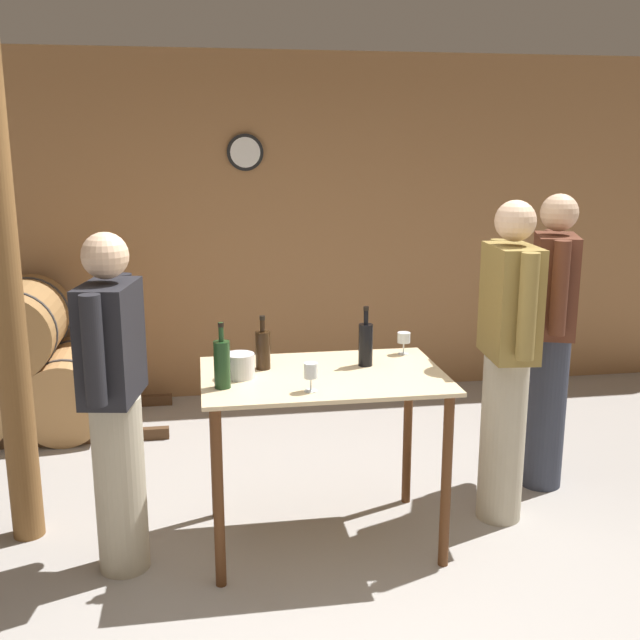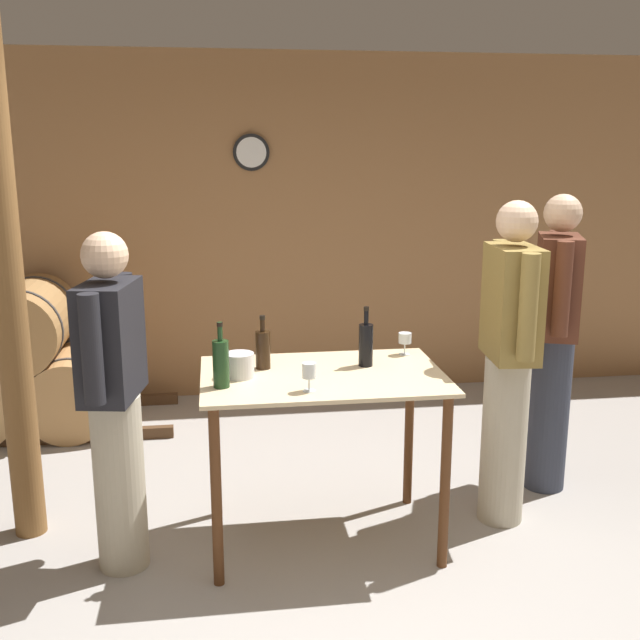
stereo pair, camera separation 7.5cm
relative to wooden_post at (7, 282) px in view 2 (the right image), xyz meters
name	(u,v)px [view 2 (the right image)]	position (x,y,z in m)	size (l,w,h in m)	color
ground_plane	(358,587)	(1.62, -0.75, -1.35)	(14.00, 14.00, 0.00)	#9E9993
back_wall	(291,228)	(1.62, 2.14, 0.00)	(8.40, 0.08, 2.70)	#996B42
barrel_rack	(32,368)	(-0.31, 1.59, -0.91)	(2.00, 0.88, 1.07)	#4C331E
tasting_table	(323,403)	(1.52, -0.29, -0.60)	(1.20, 0.79, 0.90)	beige
wooden_post	(7,282)	(0.00, 0.00, 0.00)	(0.16, 0.16, 2.70)	brown
wine_bottle_far_left	(221,362)	(1.02, -0.43, -0.33)	(0.08, 0.08, 0.31)	#193819
wine_bottle_left	(263,349)	(1.24, -0.16, -0.34)	(0.08, 0.08, 0.27)	black
wine_bottle_center	(366,343)	(1.76, -0.19, -0.33)	(0.07, 0.07, 0.31)	black
wine_glass_near_left	(309,371)	(1.42, -0.55, -0.35)	(0.06, 0.06, 0.14)	silver
wine_glass_near_center	(405,339)	(2.01, -0.01, -0.36)	(0.07, 0.07, 0.12)	silver
ice_bucket	(239,365)	(1.11, -0.29, -0.39)	(0.14, 0.14, 0.12)	silver
person_host	(554,338)	(2.93, 0.14, -0.43)	(0.34, 0.56, 1.74)	#333847
person_visitor_with_scarf	(114,397)	(0.53, -0.40, -0.49)	(0.29, 0.58, 1.63)	#B7AD93
person_visitor_bearded	(509,358)	(2.52, -0.21, -0.43)	(0.25, 0.59, 1.74)	#B7AD93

